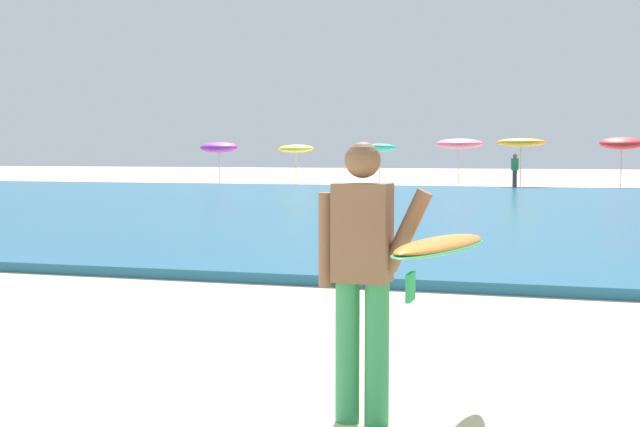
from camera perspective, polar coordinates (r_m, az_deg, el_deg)
sea at (r=24.29m, az=7.17°, el=0.38°), size 120.00×28.00×0.14m
surfer_with_board at (r=5.08m, az=5.40°, el=-3.09°), size 0.98×2.42×1.73m
beach_umbrella_0 at (r=43.29m, az=-6.84°, el=4.45°), size 1.92×1.94×2.19m
beach_umbrella_1 at (r=42.24m, az=-1.63°, el=4.40°), size 1.78×1.80×2.06m
beach_umbrella_2 at (r=42.57m, az=4.04°, el=4.45°), size 1.79×1.82×2.13m
beach_umbrella_3 at (r=41.34m, az=9.39°, el=4.67°), size 2.28×2.29×2.35m
beach_umbrella_4 at (r=39.14m, az=13.43°, el=4.69°), size 2.19×2.20×2.30m
beach_umbrella_5 at (r=39.60m, az=19.71°, el=4.49°), size 1.91×1.95×2.39m
beachgoer_near_row_left at (r=38.63m, az=13.02°, el=2.86°), size 0.32×0.20×1.58m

